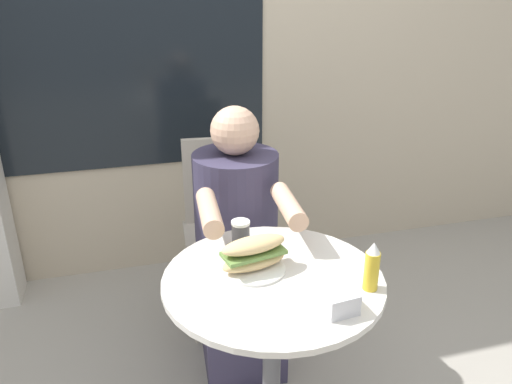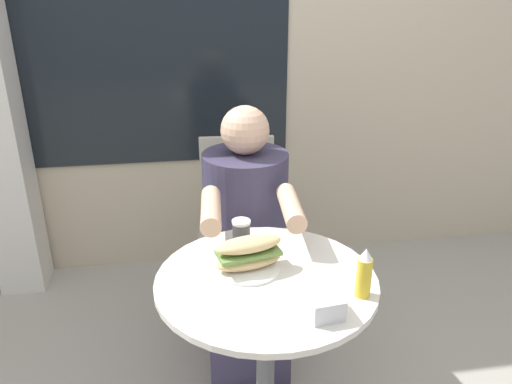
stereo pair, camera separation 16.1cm
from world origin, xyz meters
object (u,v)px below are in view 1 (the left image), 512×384
seated_diner (238,258)px  condiment_bottle (372,267)px  cafe_table (272,328)px  sandwich_on_plate (254,255)px  diner_chair (223,213)px  drink_cup (241,233)px

seated_diner → condiment_bottle: 0.76m
cafe_table → sandwich_on_plate: 0.25m
cafe_table → condiment_bottle: (0.25, -0.14, 0.26)m
diner_chair → seated_diner: bearing=92.7°
seated_diner → sandwich_on_plate: seated_diner is taller
cafe_table → diner_chair: 0.87m
drink_cup → cafe_table: bearing=-78.4°
seated_diner → drink_cup: 0.41m
cafe_table → diner_chair: diner_chair is taller
seated_diner → sandwich_on_plate: size_ratio=4.98×
diner_chair → condiment_bottle: bearing=107.3°
diner_chair → seated_diner: (-0.01, -0.35, -0.04)m
diner_chair → seated_diner: size_ratio=0.79×
cafe_table → seated_diner: size_ratio=0.64×
seated_diner → drink_cup: size_ratio=12.70×
seated_diner → condiment_bottle: bearing=114.6°
sandwich_on_plate → drink_cup: bearing=90.0°
sandwich_on_plate → condiment_bottle: 0.36m
condiment_bottle → cafe_table: bearing=152.0°
diner_chair → condiment_bottle: diner_chair is taller
sandwich_on_plate → condiment_bottle: bearing=-32.3°
sandwich_on_plate → drink_cup: (-0.00, 0.17, -0.01)m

